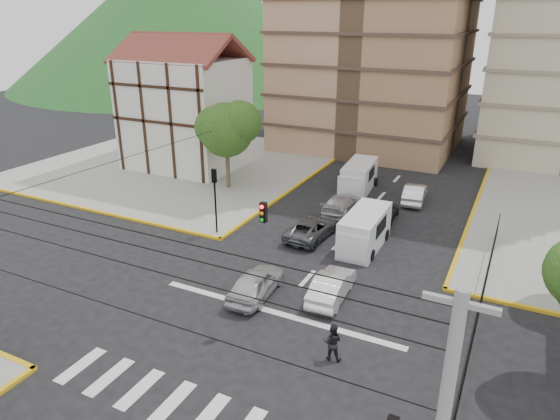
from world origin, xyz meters
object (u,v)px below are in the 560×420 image
Objects in this scene: van_right_lane at (363,232)px; car_white_front_right at (332,286)px; traffic_light_nw at (215,190)px; car_silver_front_left at (256,283)px; van_left_lane at (358,178)px; pedestrian_crosswalk at (332,342)px.

van_right_lane is 6.35m from car_white_front_right.
traffic_light_nw reaches higher than car_silver_front_left.
traffic_light_nw is 0.85× the size of van_right_lane.
car_silver_front_left is 3.93m from car_white_front_right.
traffic_light_nw is 13.93m from van_left_lane.
traffic_light_nw is 0.82× the size of van_left_lane.
car_silver_front_left is at bearing -112.94° from van_right_lane.
pedestrian_crosswalk reaches higher than car_silver_front_left.
pedestrian_crosswalk is at bearing 146.55° from car_silver_front_left.
car_white_front_right is at bearing -22.69° from traffic_light_nw.
van_right_lane is 3.03× the size of pedestrian_crosswalk.
traffic_light_nw is 1.03× the size of car_white_front_right.
pedestrian_crosswalk is (5.85, -21.26, -0.28)m from van_left_lane.
pedestrian_crosswalk is (2.13, -10.95, -0.28)m from van_right_lane.
van_right_lane is 0.97× the size of van_left_lane.
car_silver_front_left is at bearing 20.14° from car_white_front_right.
car_white_front_right is (3.61, 1.55, -0.04)m from car_silver_front_left.
van_right_lane is 1.21× the size of car_white_front_right.
van_left_lane is at bearing -79.40° from car_white_front_right.
van_right_lane is at bearing -116.40° from car_silver_front_left.
traffic_light_nw is at bearing -46.45° from car_silver_front_left.
traffic_light_nw reaches higher than car_white_front_right.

